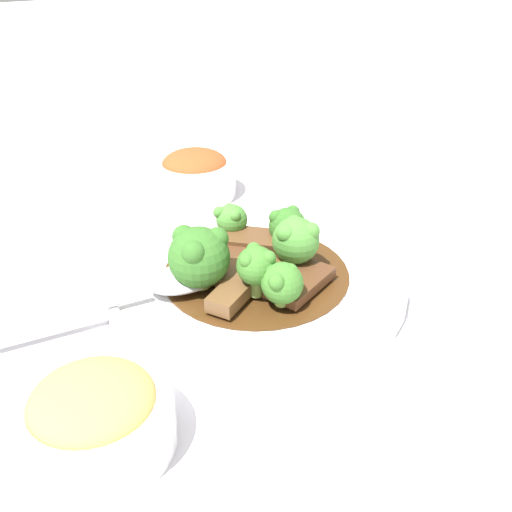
{
  "coord_description": "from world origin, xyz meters",
  "views": [
    {
      "loc": [
        -0.18,
        -0.44,
        0.32
      ],
      "look_at": [
        0.0,
        0.0,
        0.03
      ],
      "focal_mm": 42.0,
      "sensor_mm": 36.0,
      "label": 1
    }
  ],
  "objects_px": {
    "serving_spoon": "(167,286)",
    "beef_strip_3": "(231,295)",
    "beef_strip_1": "(247,272)",
    "side_bowl_appetizer": "(95,415)",
    "side_bowl_kimchi": "(195,174)",
    "broccoli_floret_4": "(288,225)",
    "beef_strip_2": "(300,282)",
    "broccoli_floret_2": "(256,265)",
    "beef_strip_0": "(255,242)",
    "beef_strip_4": "(223,256)",
    "broccoli_floret_5": "(296,240)",
    "broccoli_floret_1": "(229,219)",
    "broccoli_floret_3": "(278,283)",
    "sauce_dish": "(498,313)",
    "broccoli_floret_0": "(199,256)",
    "main_plate": "(256,278)"
  },
  "relations": [
    {
      "from": "beef_strip_3",
      "to": "broccoli_floret_4",
      "type": "relative_size",
      "value": 1.31
    },
    {
      "from": "beef_strip_1",
      "to": "broccoli_floret_4",
      "type": "xyz_separation_m",
      "value": [
        0.06,
        0.04,
        0.02
      ]
    },
    {
      "from": "main_plate",
      "to": "side_bowl_appetizer",
      "type": "xyz_separation_m",
      "value": [
        -0.17,
        -0.14,
        0.02
      ]
    },
    {
      "from": "broccoli_floret_0",
      "to": "side_bowl_appetizer",
      "type": "xyz_separation_m",
      "value": [
        -0.11,
        -0.13,
        -0.02
      ]
    },
    {
      "from": "broccoli_floret_2",
      "to": "broccoli_floret_5",
      "type": "bearing_deg",
      "value": 29.96
    },
    {
      "from": "beef_strip_3",
      "to": "side_bowl_kimchi",
      "type": "height_order",
      "value": "side_bowl_kimchi"
    },
    {
      "from": "beef_strip_0",
      "to": "beef_strip_4",
      "type": "relative_size",
      "value": 1.06
    },
    {
      "from": "broccoli_floret_0",
      "to": "broccoli_floret_3",
      "type": "xyz_separation_m",
      "value": [
        0.05,
        -0.05,
        -0.01
      ]
    },
    {
      "from": "side_bowl_appetizer",
      "to": "broccoli_floret_0",
      "type": "bearing_deg",
      "value": 49.53
    },
    {
      "from": "main_plate",
      "to": "beef_strip_3",
      "type": "distance_m",
      "value": 0.06
    },
    {
      "from": "sauce_dish",
      "to": "beef_strip_2",
      "type": "bearing_deg",
      "value": 150.36
    },
    {
      "from": "beef_strip_0",
      "to": "beef_strip_3",
      "type": "distance_m",
      "value": 0.09
    },
    {
      "from": "broccoli_floret_3",
      "to": "broccoli_floret_2",
      "type": "bearing_deg",
      "value": 117.66
    },
    {
      "from": "broccoli_floret_2",
      "to": "side_bowl_kimchi",
      "type": "xyz_separation_m",
      "value": [
        0.02,
        0.26,
        -0.02
      ]
    },
    {
      "from": "broccoli_floret_4",
      "to": "broccoli_floret_5",
      "type": "bearing_deg",
      "value": -104.12
    },
    {
      "from": "broccoli_floret_0",
      "to": "serving_spoon",
      "type": "bearing_deg",
      "value": 178.87
    },
    {
      "from": "broccoli_floret_1",
      "to": "broccoli_floret_5",
      "type": "relative_size",
      "value": 0.72
    },
    {
      "from": "beef_strip_1",
      "to": "side_bowl_appetizer",
      "type": "distance_m",
      "value": 0.2
    },
    {
      "from": "beef_strip_0",
      "to": "broccoli_floret_3",
      "type": "height_order",
      "value": "broccoli_floret_3"
    },
    {
      "from": "serving_spoon",
      "to": "side_bowl_appetizer",
      "type": "height_order",
      "value": "side_bowl_appetizer"
    },
    {
      "from": "beef_strip_0",
      "to": "beef_strip_2",
      "type": "relative_size",
      "value": 1.03
    },
    {
      "from": "beef_strip_4",
      "to": "sauce_dish",
      "type": "relative_size",
      "value": 1.07
    },
    {
      "from": "beef_strip_0",
      "to": "side_bowl_appetizer",
      "type": "relative_size",
      "value": 0.75
    },
    {
      "from": "beef_strip_0",
      "to": "side_bowl_kimchi",
      "type": "xyz_separation_m",
      "value": [
        -0.01,
        0.18,
        0.0
      ]
    },
    {
      "from": "beef_strip_2",
      "to": "side_bowl_kimchi",
      "type": "distance_m",
      "value": 0.26
    },
    {
      "from": "broccoli_floret_2",
      "to": "broccoli_floret_4",
      "type": "bearing_deg",
      "value": 48.65
    },
    {
      "from": "broccoli_floret_4",
      "to": "broccoli_floret_5",
      "type": "distance_m",
      "value": 0.04
    },
    {
      "from": "beef_strip_1",
      "to": "broccoli_floret_0",
      "type": "height_order",
      "value": "broccoli_floret_0"
    },
    {
      "from": "beef_strip_2",
      "to": "beef_strip_1",
      "type": "bearing_deg",
      "value": 140.69
    },
    {
      "from": "beef_strip_4",
      "to": "side_bowl_appetizer",
      "type": "bearing_deg",
      "value": -131.37
    },
    {
      "from": "broccoli_floret_5",
      "to": "serving_spoon",
      "type": "distance_m",
      "value": 0.13
    },
    {
      "from": "beef_strip_4",
      "to": "broccoli_floret_3",
      "type": "xyz_separation_m",
      "value": [
        0.02,
        -0.09,
        0.02
      ]
    },
    {
      "from": "beef_strip_2",
      "to": "broccoli_floret_5",
      "type": "relative_size",
      "value": 1.49
    },
    {
      "from": "beef_strip_3",
      "to": "broccoli_floret_0",
      "type": "height_order",
      "value": "broccoli_floret_0"
    },
    {
      "from": "serving_spoon",
      "to": "sauce_dish",
      "type": "distance_m",
      "value": 0.29
    },
    {
      "from": "serving_spoon",
      "to": "beef_strip_3",
      "type": "bearing_deg",
      "value": -34.97
    },
    {
      "from": "beef_strip_1",
      "to": "broccoli_floret_0",
      "type": "bearing_deg",
      "value": 175.41
    },
    {
      "from": "beef_strip_2",
      "to": "broccoli_floret_3",
      "type": "relative_size",
      "value": 1.92
    },
    {
      "from": "beef_strip_4",
      "to": "beef_strip_1",
      "type": "bearing_deg",
      "value": -73.2
    },
    {
      "from": "beef_strip_0",
      "to": "broccoli_floret_3",
      "type": "distance_m",
      "value": 0.1
    },
    {
      "from": "beef_strip_1",
      "to": "beef_strip_4",
      "type": "bearing_deg",
      "value": 106.8
    },
    {
      "from": "beef_strip_4",
      "to": "broccoli_floret_0",
      "type": "distance_m",
      "value": 0.05
    },
    {
      "from": "beef_strip_4",
      "to": "broccoli_floret_3",
      "type": "relative_size",
      "value": 1.87
    },
    {
      "from": "broccoli_floret_5",
      "to": "side_bowl_kimchi",
      "type": "bearing_deg",
      "value": 97.32
    },
    {
      "from": "beef_strip_4",
      "to": "broccoli_floret_3",
      "type": "distance_m",
      "value": 0.09
    },
    {
      "from": "broccoli_floret_3",
      "to": "serving_spoon",
      "type": "height_order",
      "value": "broccoli_floret_3"
    },
    {
      "from": "beef_strip_4",
      "to": "broccoli_floret_5",
      "type": "xyz_separation_m",
      "value": [
        0.06,
        -0.04,
        0.02
      ]
    },
    {
      "from": "main_plate",
      "to": "broccoli_floret_1",
      "type": "relative_size",
      "value": 7.68
    },
    {
      "from": "broccoli_floret_5",
      "to": "sauce_dish",
      "type": "height_order",
      "value": "broccoli_floret_5"
    },
    {
      "from": "beef_strip_0",
      "to": "broccoli_floret_0",
      "type": "xyz_separation_m",
      "value": [
        -0.07,
        -0.04,
        0.02
      ]
    }
  ]
}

